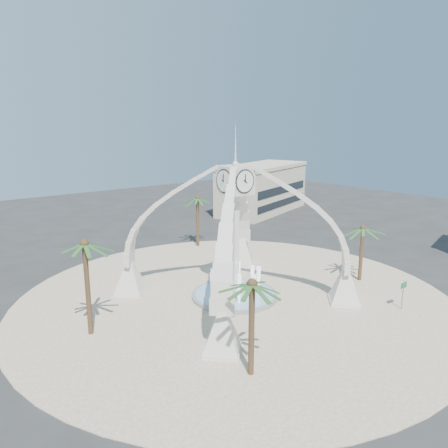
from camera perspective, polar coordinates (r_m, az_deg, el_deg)
ground at (r=41.40m, az=1.39°, el=-9.57°), size 140.00×140.00×0.00m
plaza at (r=41.39m, az=1.39°, el=-9.54°), size 40.00×40.00×0.06m
clock_tower at (r=39.36m, az=1.45°, el=-0.82°), size 17.94×17.94×16.30m
fountain at (r=41.29m, az=1.40°, el=-9.20°), size 8.00×8.00×3.62m
building_ne at (r=79.94m, az=5.05°, el=4.70°), size 21.87×14.17×8.60m
palm_east at (r=46.17m, az=17.71°, el=-0.60°), size 5.17×5.17×6.34m
palm_west at (r=33.81m, az=-17.78°, el=-2.67°), size 5.45×5.45×8.05m
palm_north at (r=56.55m, az=-3.50°, el=3.32°), size 5.22×5.22×7.23m
palm_south at (r=27.29m, az=3.70°, el=-7.98°), size 5.42×5.42×7.05m
street_sign at (r=41.23m, az=22.37°, el=-7.84°), size 0.99×0.09×2.69m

